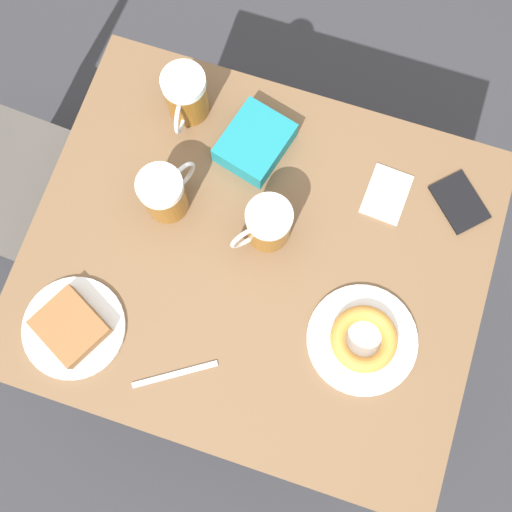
{
  "coord_description": "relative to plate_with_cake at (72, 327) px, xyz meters",
  "views": [
    {
      "loc": [
        -0.26,
        -0.08,
        1.96
      ],
      "look_at": [
        0.0,
        0.0,
        0.76
      ],
      "focal_mm": 40.0,
      "sensor_mm": 36.0,
      "label": 1
    }
  ],
  "objects": [
    {
      "name": "plate_with_cake",
      "position": [
        0.0,
        0.0,
        0.0
      ],
      "size": [
        0.22,
        0.22,
        0.05
      ],
      "color": "white",
      "rests_on": "table"
    },
    {
      "name": "table",
      "position": [
        0.26,
        -0.32,
        -0.08
      ],
      "size": [
        0.83,
        1.0,
        0.74
      ],
      "color": "brown",
      "rests_on": "ground_plane"
    },
    {
      "name": "ground_plane",
      "position": [
        0.26,
        -0.32,
        -0.76
      ],
      "size": [
        8.0,
        8.0,
        0.0
      ],
      "primitive_type": "plane",
      "color": "#333338"
    },
    {
      "name": "passport_near_edge",
      "position": [
        0.53,
        -0.71,
        -0.01
      ],
      "size": [
        0.15,
        0.15,
        0.01
      ],
      "rotation": [
        0.0,
        0.0,
        2.36
      ],
      "color": "black",
      "rests_on": "table"
    },
    {
      "name": "beer_mug_left",
      "position": [
        0.33,
        -0.1,
        0.05
      ],
      "size": [
        0.14,
        0.1,
        0.13
      ],
      "color": "#8C5619",
      "rests_on": "table"
    },
    {
      "name": "blue_pouch",
      "position": [
        0.51,
        -0.24,
        0.01
      ],
      "size": [
        0.19,
        0.17,
        0.05
      ],
      "rotation": [
        0.0,
        0.0,
        2.88
      ],
      "color": "teal",
      "rests_on": "table"
    },
    {
      "name": "plate_with_donut",
      "position": [
        0.16,
        -0.59,
        -0.0
      ],
      "size": [
        0.24,
        0.24,
        0.04
      ],
      "color": "white",
      "rests_on": "table"
    },
    {
      "name": "beer_mug_center",
      "position": [
        0.55,
        -0.06,
        0.05
      ],
      "size": [
        0.14,
        0.1,
        0.13
      ],
      "color": "#8C5619",
      "rests_on": "table"
    },
    {
      "name": "napkin_folded",
      "position": [
        0.49,
        -0.55,
        -0.02
      ],
      "size": [
        0.13,
        0.1,
        0.0
      ],
      "rotation": [
        0.0,
        0.0,
        3.08
      ],
      "color": "white",
      "rests_on": "table"
    },
    {
      "name": "fork",
      "position": [
        -0.02,
        -0.24,
        -0.02
      ],
      "size": [
        0.11,
        0.16,
        0.0
      ],
      "rotation": [
        0.0,
        0.0,
        0.57
      ],
      "color": "silver",
      "rests_on": "table"
    },
    {
      "name": "beer_mug_right",
      "position": [
        0.33,
        -0.33,
        0.05
      ],
      "size": [
        0.12,
        0.11,
        0.13
      ],
      "color": "#8C5619",
      "rests_on": "table"
    }
  ]
}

